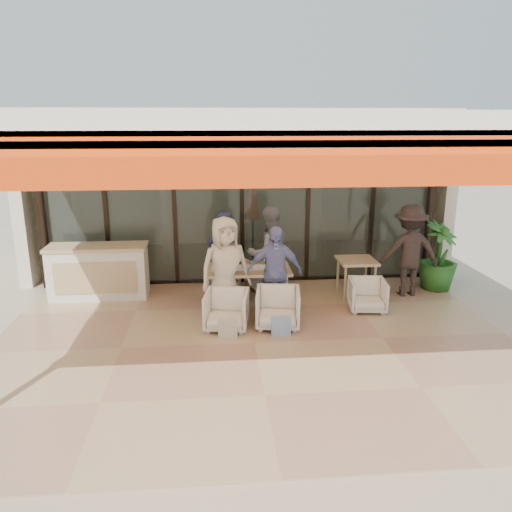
{
  "coord_description": "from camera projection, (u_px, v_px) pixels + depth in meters",
  "views": [
    {
      "loc": [
        -0.59,
        -6.96,
        3.34
      ],
      "look_at": [
        0.1,
        0.9,
        1.15
      ],
      "focal_mm": 35.0,
      "sensor_mm": 36.0,
      "label": 1
    }
  ],
  "objects": [
    {
      "name": "chair_near_left",
      "position": [
        227.0,
        308.0,
        8.1
      ],
      "size": [
        0.78,
        0.74,
        0.7
      ],
      "primitive_type": "imported",
      "rotation": [
        0.0,
        0.0,
        -0.16
      ],
      "color": "white",
      "rests_on": "ground"
    },
    {
      "name": "side_table",
      "position": [
        356.0,
        265.0,
        9.5
      ],
      "size": [
        0.7,
        0.7,
        0.74
      ],
      "color": "tan",
      "rests_on": "ground"
    },
    {
      "name": "diner_grey",
      "position": [
        268.0,
        253.0,
        9.37
      ],
      "size": [
        1.03,
        0.91,
        1.77
      ],
      "primitive_type": "imported",
      "rotation": [
        0.0,
        0.0,
        3.47
      ],
      "color": "slate",
      "rests_on": "ground"
    },
    {
      "name": "tote_bag_blue",
      "position": [
        281.0,
        327.0,
        7.83
      ],
      "size": [
        0.3,
        0.1,
        0.34
      ],
      "primitive_type": "cube",
      "color": "#99BFD8",
      "rests_on": "ground"
    },
    {
      "name": "side_chair",
      "position": [
        367.0,
        294.0,
        8.86
      ],
      "size": [
        0.69,
        0.66,
        0.65
      ],
      "primitive_type": "imported",
      "rotation": [
        0.0,
        0.0,
        -0.12
      ],
      "color": "white",
      "rests_on": "ground"
    },
    {
      "name": "terrace_floor",
      "position": [
        255.0,
        344.0,
        7.62
      ],
      "size": [
        8.0,
        6.0,
        0.01
      ],
      "primitive_type": "cube",
      "color": "tan",
      "rests_on": "ground"
    },
    {
      "name": "diner_cream",
      "position": [
        225.0,
        268.0,
        8.43
      ],
      "size": [
        0.99,
        0.8,
        1.77
      ],
      "primitive_type": "imported",
      "rotation": [
        0.0,
        0.0,
        0.31
      ],
      "color": "beige",
      "rests_on": "ground"
    },
    {
      "name": "chair_near_right",
      "position": [
        278.0,
        306.0,
        8.16
      ],
      "size": [
        0.79,
        0.75,
        0.72
      ],
      "primitive_type": "imported",
      "rotation": [
        0.0,
        0.0,
        -0.14
      ],
      "color": "white",
      "rests_on": "ground"
    },
    {
      "name": "terrace_structure",
      "position": [
        256.0,
        125.0,
        6.5
      ],
      "size": [
        8.0,
        6.0,
        3.4
      ],
      "color": "silver",
      "rests_on": "ground"
    },
    {
      "name": "standing_woman",
      "position": [
        409.0,
        251.0,
        9.49
      ],
      "size": [
        1.18,
        0.7,
        1.79
      ],
      "primitive_type": "imported",
      "rotation": [
        0.0,
        0.0,
        3.11
      ],
      "color": "black",
      "rests_on": "ground"
    },
    {
      "name": "potted_palm",
      "position": [
        438.0,
        256.0,
        9.87
      ],
      "size": [
        1.09,
        1.09,
        1.39
      ],
      "primitive_type": "imported",
      "rotation": [
        0.0,
        0.0,
        0.71
      ],
      "color": "#1E5919",
      "rests_on": "ground"
    },
    {
      "name": "tote_bag_cream",
      "position": [
        228.0,
        329.0,
        7.76
      ],
      "size": [
        0.3,
        0.1,
        0.34
      ],
      "primitive_type": "cube",
      "color": "silver",
      "rests_on": "ground"
    },
    {
      "name": "glass_storefront",
      "position": [
        242.0,
        207.0,
        10.07
      ],
      "size": [
        8.08,
        0.1,
        3.2
      ],
      "color": "#9EADA3",
      "rests_on": "ground"
    },
    {
      "name": "chair_far_right",
      "position": [
        266.0,
        273.0,
        9.99
      ],
      "size": [
        0.84,
        0.81,
        0.68
      ],
      "primitive_type": "imported",
      "rotation": [
        0.0,
        0.0,
        3.5
      ],
      "color": "white",
      "rests_on": "ground"
    },
    {
      "name": "chair_far_left",
      "position": [
        224.0,
        274.0,
        9.92
      ],
      "size": [
        0.67,
        0.62,
        0.68
      ],
      "primitive_type": "imported",
      "rotation": [
        0.0,
        0.0,
        3.15
      ],
      "color": "white",
      "rests_on": "ground"
    },
    {
      "name": "diner_navy",
      "position": [
        224.0,
        256.0,
        9.31
      ],
      "size": [
        0.7,
        0.54,
        1.71
      ],
      "primitive_type": "imported",
      "rotation": [
        0.0,
        0.0,
        3.38
      ],
      "color": "#191F38",
      "rests_on": "ground"
    },
    {
      "name": "diner_periwinkle",
      "position": [
        274.0,
        272.0,
        8.53
      ],
      "size": [
        0.95,
        0.41,
        1.6
      ],
      "primitive_type": "imported",
      "rotation": [
        0.0,
        0.0,
        -0.02
      ],
      "color": "#6E77B8",
      "rests_on": "ground"
    },
    {
      "name": "host_counter",
      "position": [
        99.0,
        271.0,
        9.44
      ],
      "size": [
        1.85,
        0.65,
        1.04
      ],
      "color": "silver",
      "rests_on": "ground"
    },
    {
      "name": "dining_table",
      "position": [
        248.0,
        271.0,
        8.96
      ],
      "size": [
        1.5,
        0.9,
        0.93
      ],
      "color": "tan",
      "rests_on": "ground"
    },
    {
      "name": "interior_block",
      "position": [
        236.0,
        165.0,
        12.12
      ],
      "size": [
        9.05,
        3.62,
        3.52
      ],
      "color": "silver",
      "rests_on": "ground"
    },
    {
      "name": "ground",
      "position": [
        255.0,
        344.0,
        7.62
      ],
      "size": [
        70.0,
        70.0,
        0.0
      ],
      "primitive_type": "plane",
      "color": "#C6B293",
      "rests_on": "ground"
    }
  ]
}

